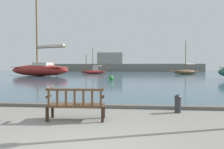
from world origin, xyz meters
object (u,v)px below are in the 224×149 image
Objects in this scene: sailboat_distant_harbor at (39,69)px; mooring_bollard at (178,103)px; sailboat_mid_starboard at (94,71)px; park_bench at (76,104)px; sailboat_outer_starboard at (186,72)px; channel_buoy at (111,78)px.

mooring_bollard is at bearing -56.01° from sailboat_distant_harbor.
sailboat_distant_harbor is 2.23× the size of sailboat_mid_starboard.
mooring_bollard is at bearing 21.46° from park_bench.
sailboat_distant_harbor reaches higher than park_bench.
sailboat_outer_starboard is 22.58m from channel_buoy.
channel_buoy is (-3.66, 14.85, 0.00)m from mooring_bollard.
channel_buoy is (5.56, -19.54, -0.30)m from sailboat_mid_starboard.
sailboat_mid_starboard reaches higher than park_bench.
sailboat_distant_harbor reaches higher than sailboat_mid_starboard.
sailboat_distant_harbor is 22.08× the size of mooring_bollard.
sailboat_distant_harbor reaches higher than sailboat_outer_starboard.
sailboat_distant_harbor is 2.05× the size of sailboat_outer_starboard.
mooring_bollard is at bearing -105.51° from sailboat_outer_starboard.
sailboat_mid_starboard is 4.97× the size of channel_buoy.
sailboat_outer_starboard reaches higher than mooring_bollard.
mooring_bollard is 15.29m from channel_buoy.
sailboat_distant_harbor is 12.65m from sailboat_mid_starboard.
sailboat_mid_starboard is at bearing 57.56° from sailboat_distant_harbor.
mooring_bollard is (-9.26, -33.37, -0.28)m from sailboat_outer_starboard.
sailboat_distant_harbor reaches higher than mooring_bollard.
park_bench is 36.13m from sailboat_mid_starboard.
mooring_bollard is 0.50× the size of channel_buoy.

